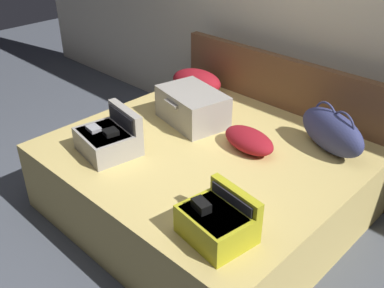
% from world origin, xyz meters
% --- Properties ---
extents(ground_plane, '(12.00, 12.00, 0.00)m').
position_xyz_m(ground_plane, '(0.00, 0.00, 0.00)').
color(ground_plane, '#4C515B').
extents(back_wall, '(8.00, 0.10, 2.60)m').
position_xyz_m(back_wall, '(0.00, 1.65, 1.30)').
color(back_wall, beige).
rests_on(back_wall, ground).
extents(bed, '(2.10, 1.89, 0.56)m').
position_xyz_m(bed, '(0.00, 0.40, 0.28)').
color(bed, tan).
rests_on(bed, ground).
extents(headboard, '(2.14, 0.08, 1.01)m').
position_xyz_m(headboard, '(0.00, 1.39, 0.50)').
color(headboard, brown).
rests_on(headboard, ground).
extents(hard_case_large, '(0.62, 0.48, 0.27)m').
position_xyz_m(hard_case_large, '(-0.37, 0.64, 0.70)').
color(hard_case_large, gray).
rests_on(hard_case_large, bed).
extents(hard_case_medium, '(0.45, 0.43, 0.31)m').
position_xyz_m(hard_case_medium, '(-0.48, -0.11, 0.67)').
color(hard_case_medium, gray).
rests_on(hard_case_medium, bed).
extents(hard_case_small, '(0.41, 0.36, 0.26)m').
position_xyz_m(hard_case_small, '(0.68, -0.25, 0.67)').
color(hard_case_small, gold).
rests_on(hard_case_small, bed).
extents(duffel_bag, '(0.63, 0.40, 0.34)m').
position_xyz_m(duffel_bag, '(0.66, 1.02, 0.71)').
color(duffel_bag, navy).
rests_on(duffel_bag, bed).
extents(pillow_near_headboard, '(0.47, 0.31, 0.15)m').
position_xyz_m(pillow_near_headboard, '(0.23, 0.62, 0.64)').
color(pillow_near_headboard, maroon).
rests_on(pillow_near_headboard, bed).
extents(pillow_center_head, '(0.54, 0.39, 0.22)m').
position_xyz_m(pillow_center_head, '(-0.76, 1.10, 0.67)').
color(pillow_center_head, maroon).
rests_on(pillow_center_head, bed).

